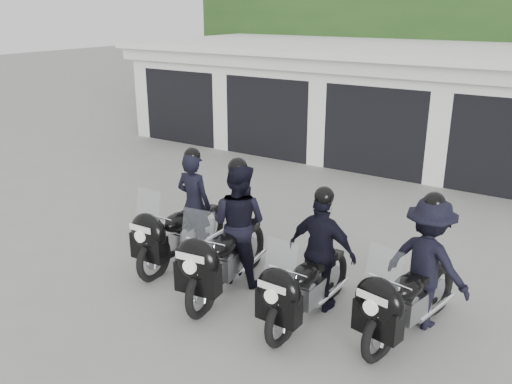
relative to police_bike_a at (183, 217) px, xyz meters
The scene contains 7 objects.
ground 1.35m from the police_bike_a, 44.68° to the left, with size 80.00×80.00×0.00m, color gray.
garage_block 8.90m from the police_bike_a, 84.88° to the left, with size 16.40×6.80×2.96m.
background_vegetation 13.90m from the police_bike_a, 85.14° to the left, with size 20.00×3.90×5.80m.
police_bike_a is the anchor object (origin of this frame).
police_bike_b 1.20m from the police_bike_a, 12.37° to the right, with size 1.00×2.31×2.02m.
police_bike_c 2.59m from the police_bike_a, ahead, with size 1.02×2.13×1.85m.
police_bike_d 3.86m from the police_bike_a, ahead, with size 1.24×2.17×1.91m.
Camera 1 is at (4.69, -6.99, 4.04)m, focal length 38.00 mm.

